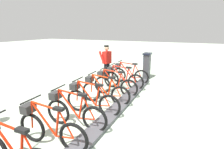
# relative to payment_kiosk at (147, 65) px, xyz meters

# --- Properties ---
(ground_plane) EXTENTS (60.00, 60.00, 0.00)m
(ground_plane) POSITION_rel_payment_kiosk_xyz_m (-0.05, 4.59, -0.67)
(ground_plane) COLOR #ADBDA6
(dock_rail_base) EXTENTS (0.44, 8.19, 0.10)m
(dock_rail_base) POSITION_rel_payment_kiosk_xyz_m (-0.05, 4.59, -0.62)
(dock_rail_base) COLOR #47474C
(dock_rail_base) RESTS_ON ground
(payment_kiosk) EXTENTS (0.36, 0.52, 1.28)m
(payment_kiosk) POSITION_rel_payment_kiosk_xyz_m (0.00, 0.00, 0.00)
(payment_kiosk) COLOR #38383D
(payment_kiosk) RESTS_ON ground
(bike_docked_0) EXTENTS (1.72, 0.54, 1.02)m
(bike_docked_0) POSITION_rel_payment_kiosk_xyz_m (0.57, 1.09, -0.24)
(bike_docked_0) COLOR black
(bike_docked_0) RESTS_ON ground
(bike_docked_1) EXTENTS (1.72, 0.54, 1.02)m
(bike_docked_1) POSITION_rel_payment_kiosk_xyz_m (0.57, 1.92, -0.24)
(bike_docked_1) COLOR black
(bike_docked_1) RESTS_ON ground
(bike_docked_2) EXTENTS (1.72, 0.54, 1.02)m
(bike_docked_2) POSITION_rel_payment_kiosk_xyz_m (0.57, 2.74, -0.24)
(bike_docked_2) COLOR black
(bike_docked_2) RESTS_ON ground
(bike_docked_3) EXTENTS (1.72, 0.54, 1.02)m
(bike_docked_3) POSITION_rel_payment_kiosk_xyz_m (0.57, 3.56, -0.24)
(bike_docked_3) COLOR black
(bike_docked_3) RESTS_ON ground
(bike_docked_4) EXTENTS (1.72, 0.54, 1.02)m
(bike_docked_4) POSITION_rel_payment_kiosk_xyz_m (0.57, 4.38, -0.24)
(bike_docked_4) COLOR black
(bike_docked_4) RESTS_ON ground
(bike_docked_5) EXTENTS (1.72, 0.54, 1.02)m
(bike_docked_5) POSITION_rel_payment_kiosk_xyz_m (0.57, 5.20, -0.24)
(bike_docked_5) COLOR black
(bike_docked_5) RESTS_ON ground
(bike_docked_6) EXTENTS (1.72, 0.54, 1.02)m
(bike_docked_6) POSITION_rel_payment_kiosk_xyz_m (0.57, 6.02, -0.24)
(bike_docked_6) COLOR black
(bike_docked_6) RESTS_ON ground
(worker_near_rack) EXTENTS (0.55, 0.68, 1.66)m
(worker_near_rack) POSITION_rel_payment_kiosk_xyz_m (1.69, 1.01, 0.24)
(worker_near_rack) COLOR white
(worker_near_rack) RESTS_ON ground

